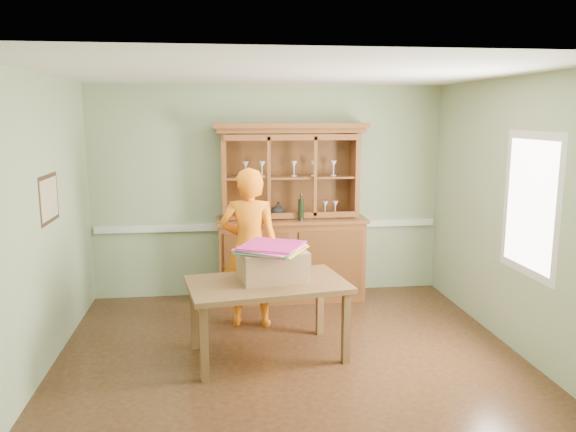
{
  "coord_description": "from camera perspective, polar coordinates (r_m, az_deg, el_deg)",
  "views": [
    {
      "loc": [
        -0.67,
        -5.14,
        2.33
      ],
      "look_at": [
        0.04,
        0.4,
        1.31
      ],
      "focal_mm": 35.0,
      "sensor_mm": 36.0,
      "label": 1
    }
  ],
  "objects": [
    {
      "name": "framed_map",
      "position": [
        5.71,
        -23.07,
        1.63
      ],
      "size": [
        0.03,
        0.6,
        0.46
      ],
      "color": "#362215",
      "rests_on": "wall_left"
    },
    {
      "name": "china_hutch",
      "position": [
        7.12,
        0.26,
        -2.26
      ],
      "size": [
        1.89,
        0.62,
        2.23
      ],
      "color": "brown",
      "rests_on": "floor"
    },
    {
      "name": "ceiling",
      "position": [
        5.2,
        0.14,
        14.38
      ],
      "size": [
        4.5,
        4.5,
        0.0
      ],
      "primitive_type": "plane",
      "rotation": [
        3.14,
        0.0,
        0.0
      ],
      "color": "white",
      "rests_on": "wall_back"
    },
    {
      "name": "floor",
      "position": [
        5.68,
        0.12,
        -13.9
      ],
      "size": [
        4.5,
        4.5,
        0.0
      ],
      "primitive_type": "plane",
      "color": "#4F3219",
      "rests_on": "ground"
    },
    {
      "name": "wall_left",
      "position": [
        5.47,
        -23.96,
        -0.93
      ],
      "size": [
        0.0,
        4.0,
        4.0
      ],
      "primitive_type": "plane",
      "rotation": [
        1.57,
        0.0,
        1.57
      ],
      "color": "#8DA37A",
      "rests_on": "floor"
    },
    {
      "name": "window_panel",
      "position": [
        5.71,
        23.35,
        1.09
      ],
      "size": [
        0.03,
        0.96,
        1.36
      ],
      "color": "silver",
      "rests_on": "wall_right"
    },
    {
      "name": "dining_table",
      "position": [
        5.44,
        -2.1,
        -7.59
      ],
      "size": [
        1.62,
        1.12,
        0.75
      ],
      "rotation": [
        0.0,
        0.0,
        0.16
      ],
      "color": "brown",
      "rests_on": "floor"
    },
    {
      "name": "chair_rail",
      "position": [
        7.29,
        -1.89,
        -1.02
      ],
      "size": [
        4.41,
        0.05,
        0.08
      ],
      "primitive_type": "cube",
      "color": "silver",
      "rests_on": "wall_back"
    },
    {
      "name": "kite_stack",
      "position": [
        5.38,
        -1.69,
        -3.24
      ],
      "size": [
        0.73,
        0.73,
        0.06
      ],
      "rotation": [
        0.0,
        0.0,
        1.06
      ],
      "color": "#7B2FDE",
      "rests_on": "cardboard_box"
    },
    {
      "name": "wall_right",
      "position": [
        5.99,
        21.98,
        0.14
      ],
      "size": [
        0.0,
        4.0,
        4.0
      ],
      "primitive_type": "plane",
      "rotation": [
        1.57,
        0.0,
        -1.57
      ],
      "color": "#8DA37A",
      "rests_on": "floor"
    },
    {
      "name": "cardboard_box",
      "position": [
        5.47,
        -1.57,
        -4.93
      ],
      "size": [
        0.69,
        0.58,
        0.29
      ],
      "primitive_type": "cube",
      "rotation": [
        0.0,
        0.0,
        0.14
      ],
      "color": "tan",
      "rests_on": "dining_table"
    },
    {
      "name": "wall_front",
      "position": [
        3.36,
        4.59,
        -6.7
      ],
      "size": [
        4.5,
        0.0,
        4.5
      ],
      "primitive_type": "plane",
      "rotation": [
        -1.57,
        0.0,
        0.0
      ],
      "color": "#8DA37A",
      "rests_on": "floor"
    },
    {
      "name": "person",
      "position": [
        6.19,
        -3.93,
        -3.24
      ],
      "size": [
        0.71,
        0.53,
        1.77
      ],
      "primitive_type": "imported",
      "rotation": [
        0.0,
        0.0,
        2.96
      ],
      "color": "orange",
      "rests_on": "floor"
    },
    {
      "name": "wall_back",
      "position": [
        7.24,
        -1.93,
        2.51
      ],
      "size": [
        4.5,
        0.0,
        4.5
      ],
      "primitive_type": "plane",
      "rotation": [
        1.57,
        0.0,
        0.0
      ],
      "color": "#8DA37A",
      "rests_on": "floor"
    }
  ]
}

